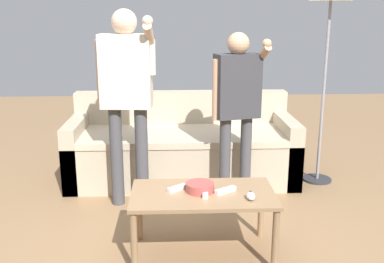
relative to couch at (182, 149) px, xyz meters
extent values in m
plane|color=#93704C|center=(-0.04, -1.39, -0.30)|extent=(12.00, 12.00, 0.00)
cube|color=#B7A88E|center=(0.00, -0.04, -0.08)|extent=(2.19, 0.88, 0.44)
cube|color=#C6B59A|center=(0.00, -0.11, 0.17)|extent=(1.91, 0.76, 0.06)
cube|color=#B7A88E|center=(0.00, 0.31, 0.33)|extent=(2.19, 0.18, 0.38)
cube|color=#B7A88E|center=(-1.03, -0.04, 0.01)|extent=(0.14, 0.88, 0.62)
cube|color=#B7A88E|center=(1.03, -0.04, 0.01)|extent=(0.14, 0.88, 0.62)
cube|color=#997551|center=(0.11, -1.50, 0.14)|extent=(0.96, 0.53, 0.03)
cylinder|color=#997551|center=(-0.34, -1.73, -0.08)|extent=(0.04, 0.04, 0.43)
cylinder|color=#997551|center=(0.55, -1.73, -0.08)|extent=(0.04, 0.04, 0.43)
cylinder|color=#997551|center=(-0.34, -1.27, -0.08)|extent=(0.04, 0.04, 0.43)
cylinder|color=#997551|center=(0.55, -1.27, -0.08)|extent=(0.04, 0.04, 0.43)
cylinder|color=#B24C47|center=(0.09, -1.48, 0.19)|extent=(0.19, 0.19, 0.06)
ellipsoid|color=white|center=(0.41, -1.63, 0.18)|extent=(0.06, 0.09, 0.05)
cylinder|color=#4C4C51|center=(0.41, -1.61, 0.21)|extent=(0.02, 0.02, 0.01)
cylinder|color=#2D2D33|center=(1.34, -0.16, -0.29)|extent=(0.28, 0.28, 0.02)
cylinder|color=gray|center=(1.34, -0.16, 0.57)|extent=(0.03, 0.03, 1.70)
cylinder|color=#47474C|center=(0.35, -0.66, 0.08)|extent=(0.10, 0.10, 0.76)
cylinder|color=#47474C|center=(0.54, -0.61, 0.08)|extent=(0.10, 0.10, 0.76)
cube|color=#38383D|center=(0.44, -0.64, 0.73)|extent=(0.40, 0.27, 0.53)
sphere|color=tan|center=(0.44, -0.64, 1.07)|extent=(0.18, 0.18, 0.18)
cylinder|color=tan|center=(0.27, -0.68, 0.71)|extent=(0.07, 0.07, 0.50)
cylinder|color=#38383D|center=(0.62, -0.59, 0.83)|extent=(0.07, 0.07, 0.25)
cylinder|color=tan|center=(0.64, -0.66, 0.98)|extent=(0.12, 0.24, 0.19)
sphere|color=tan|center=(0.66, -0.73, 1.08)|extent=(0.07, 0.07, 0.07)
cylinder|color=#47474C|center=(-0.57, -0.63, 0.13)|extent=(0.11, 0.11, 0.86)
cylinder|color=#47474C|center=(-0.36, -0.65, 0.13)|extent=(0.11, 0.11, 0.86)
cube|color=beige|center=(-0.46, -0.64, 0.86)|extent=(0.42, 0.24, 0.59)
sphere|color=beige|center=(-0.46, -0.64, 1.24)|extent=(0.20, 0.20, 0.20)
cylinder|color=beige|center=(-0.67, -0.63, 0.83)|extent=(0.08, 0.08, 0.56)
cylinder|color=beige|center=(-0.26, -0.66, 0.97)|extent=(0.08, 0.08, 0.28)
cylinder|color=beige|center=(-0.26, -0.74, 1.14)|extent=(0.09, 0.27, 0.22)
sphere|color=beige|center=(-0.27, -0.82, 1.25)|extent=(0.08, 0.08, 0.08)
cube|color=white|center=(0.26, -1.50, 0.17)|extent=(0.15, 0.12, 0.03)
cylinder|color=silver|center=(0.28, -1.49, 0.19)|extent=(0.01, 0.01, 0.00)
cube|color=silver|center=(0.22, -1.53, 0.19)|extent=(0.02, 0.02, 0.00)
cube|color=white|center=(-0.06, -1.45, 0.17)|extent=(0.14, 0.12, 0.03)
cylinder|color=silver|center=(-0.04, -1.44, 0.19)|extent=(0.01, 0.01, 0.00)
cube|color=silver|center=(-0.10, -1.48, 0.19)|extent=(0.02, 0.02, 0.00)
cube|color=white|center=(0.12, -1.53, 0.17)|extent=(0.05, 0.16, 0.03)
cylinder|color=silver|center=(0.12, -1.50, 0.19)|extent=(0.01, 0.01, 0.00)
cube|color=silver|center=(0.12, -1.58, 0.19)|extent=(0.02, 0.02, 0.00)
camera|label=1|loc=(-0.08, -4.24, 1.31)|focal=41.54mm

